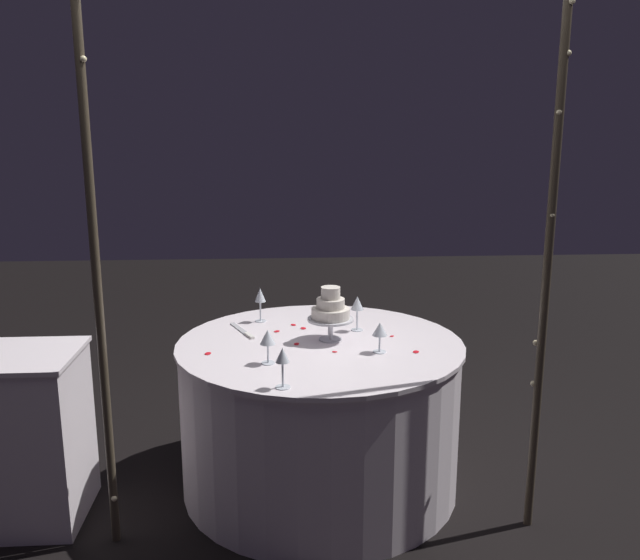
% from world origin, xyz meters
% --- Properties ---
extents(ground_plane, '(12.00, 12.00, 0.00)m').
position_xyz_m(ground_plane, '(0.00, 0.00, 0.00)').
color(ground_plane, black).
extents(decorative_arch, '(1.85, 0.06, 2.33)m').
position_xyz_m(decorative_arch, '(-0.00, 0.41, 1.48)').
color(decorative_arch, '#473D2D').
rests_on(decorative_arch, ground).
extents(main_table, '(1.36, 1.36, 0.73)m').
position_xyz_m(main_table, '(0.00, 0.00, 0.37)').
color(main_table, white).
rests_on(main_table, ground).
extents(side_table, '(0.48, 0.48, 0.77)m').
position_xyz_m(side_table, '(1.31, 0.21, 0.39)').
color(side_table, white).
rests_on(side_table, ground).
extents(tiered_cake, '(0.22, 0.22, 0.26)m').
position_xyz_m(tiered_cake, '(-0.05, -0.02, 0.88)').
color(tiered_cake, silver).
rests_on(tiered_cake, main_table).
extents(wine_glass_0, '(0.06, 0.06, 0.18)m').
position_xyz_m(wine_glass_0, '(-0.20, -0.17, 0.86)').
color(wine_glass_0, silver).
rests_on(wine_glass_0, main_table).
extents(wine_glass_1, '(0.06, 0.06, 0.18)m').
position_xyz_m(wine_glass_1, '(0.29, -0.37, 0.86)').
color(wine_glass_1, silver).
rests_on(wine_glass_1, main_table).
extents(wine_glass_2, '(0.07, 0.07, 0.15)m').
position_xyz_m(wine_glass_2, '(0.24, 0.28, 0.84)').
color(wine_glass_2, silver).
rests_on(wine_glass_2, main_table).
extents(wine_glass_3, '(0.07, 0.07, 0.14)m').
position_xyz_m(wine_glass_3, '(-0.26, 0.17, 0.83)').
color(wine_glass_3, silver).
rests_on(wine_glass_3, main_table).
extents(wine_glass_4, '(0.06, 0.06, 0.16)m').
position_xyz_m(wine_glass_4, '(0.18, 0.56, 0.85)').
color(wine_glass_4, silver).
rests_on(wine_glass_4, main_table).
extents(cake_knife, '(0.14, 0.28, 0.01)m').
position_xyz_m(cake_knife, '(0.37, -0.18, 0.74)').
color(cake_knife, silver).
rests_on(cake_knife, main_table).
extents(rose_petal_0, '(0.04, 0.05, 0.00)m').
position_xyz_m(rose_petal_0, '(-0.06, -0.57, 0.73)').
color(rose_petal_0, red).
rests_on(rose_petal_0, main_table).
extents(rose_petal_1, '(0.03, 0.04, 0.00)m').
position_xyz_m(rose_petal_1, '(0.11, 0.03, 0.73)').
color(rose_petal_1, red).
rests_on(rose_petal_1, main_table).
extents(rose_petal_2, '(0.04, 0.04, 0.00)m').
position_xyz_m(rose_petal_2, '(0.12, -0.29, 0.73)').
color(rose_petal_2, red).
rests_on(rose_petal_2, main_table).
extents(rose_petal_3, '(0.04, 0.04, 0.00)m').
position_xyz_m(rose_petal_3, '(0.20, -0.18, 0.73)').
color(rose_petal_3, red).
rests_on(rose_petal_3, main_table).
extents(rose_petal_4, '(0.04, 0.05, 0.00)m').
position_xyz_m(rose_petal_4, '(-0.42, 0.18, 0.73)').
color(rose_petal_4, red).
rests_on(rose_petal_4, main_table).
extents(rose_petal_5, '(0.03, 0.04, 0.00)m').
position_xyz_m(rose_petal_5, '(0.07, -0.22, 0.73)').
color(rose_petal_5, red).
rests_on(rose_petal_5, main_table).
extents(rose_petal_6, '(0.04, 0.04, 0.00)m').
position_xyz_m(rose_petal_6, '(0.51, 0.14, 0.73)').
color(rose_petal_6, red).
rests_on(rose_petal_6, main_table).
extents(rose_petal_7, '(0.03, 0.02, 0.00)m').
position_xyz_m(rose_petal_7, '(-0.06, 0.15, 0.73)').
color(rose_petal_7, red).
rests_on(rose_petal_7, main_table).
extents(rose_petal_8, '(0.03, 0.03, 0.00)m').
position_xyz_m(rose_petal_8, '(-0.35, -0.06, 0.73)').
color(rose_petal_8, red).
rests_on(rose_petal_8, main_table).
extents(rose_petal_9, '(0.04, 0.04, 0.00)m').
position_xyz_m(rose_petal_9, '(-0.14, -0.42, 0.73)').
color(rose_petal_9, red).
rests_on(rose_petal_9, main_table).
extents(rose_petal_10, '(0.04, 0.04, 0.00)m').
position_xyz_m(rose_petal_10, '(-0.16, -0.53, 0.73)').
color(rose_petal_10, red).
rests_on(rose_petal_10, main_table).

